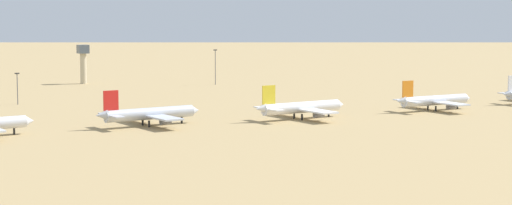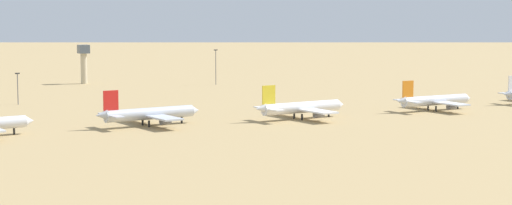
{
  "view_description": "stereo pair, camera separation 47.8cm",
  "coord_description": "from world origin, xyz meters",
  "px_view_note": "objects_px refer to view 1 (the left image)",
  "views": [
    {
      "loc": [
        -155.07,
        -254.05,
        37.01
      ],
      "look_at": [
        -16.54,
        3.14,
        6.0
      ],
      "focal_mm": 61.31,
      "sensor_mm": 36.0,
      "label": 1
    },
    {
      "loc": [
        -154.65,
        -254.28,
        37.01
      ],
      "look_at": [
        -16.54,
        3.14,
        6.0
      ],
      "focal_mm": 61.31,
      "sensor_mm": 36.0,
      "label": 2
    }
  ],
  "objects_px": {
    "parked_jet_orange_3": "(434,100)",
    "light_pole_east": "(215,65)",
    "parked_jet_red_1": "(149,114)",
    "light_pole_west": "(17,86)",
    "control_tower": "(83,60)",
    "parked_jet_yellow_2": "(301,108)"
  },
  "relations": [
    {
      "from": "parked_jet_orange_3",
      "to": "light_pole_east",
      "type": "bearing_deg",
      "value": 98.11
    },
    {
      "from": "parked_jet_orange_3",
      "to": "parked_jet_red_1",
      "type": "bearing_deg",
      "value": 173.98
    },
    {
      "from": "light_pole_west",
      "to": "light_pole_east",
      "type": "xyz_separation_m",
      "value": [
        108.09,
        45.73,
        2.58
      ]
    },
    {
      "from": "parked_jet_red_1",
      "to": "control_tower",
      "type": "relative_size",
      "value": 1.87
    },
    {
      "from": "control_tower",
      "to": "light_pole_west",
      "type": "bearing_deg",
      "value": -122.26
    },
    {
      "from": "parked_jet_red_1",
      "to": "parked_jet_orange_3",
      "type": "xyz_separation_m",
      "value": [
        108.43,
        -9.65,
        -0.17
      ]
    },
    {
      "from": "parked_jet_orange_3",
      "to": "control_tower",
      "type": "bearing_deg",
      "value": 112.93
    },
    {
      "from": "parked_jet_yellow_2",
      "to": "parked_jet_orange_3",
      "type": "height_order",
      "value": "parked_jet_yellow_2"
    },
    {
      "from": "parked_jet_yellow_2",
      "to": "control_tower",
      "type": "bearing_deg",
      "value": 92.75
    },
    {
      "from": "parked_jet_yellow_2",
      "to": "light_pole_west",
      "type": "height_order",
      "value": "light_pole_west"
    },
    {
      "from": "parked_jet_red_1",
      "to": "light_pole_west",
      "type": "distance_m",
      "value": 87.33
    },
    {
      "from": "parked_jet_yellow_2",
      "to": "parked_jet_red_1",
      "type": "bearing_deg",
      "value": 167.12
    },
    {
      "from": "light_pole_east",
      "to": "control_tower",
      "type": "bearing_deg",
      "value": 146.6
    },
    {
      "from": "parked_jet_red_1",
      "to": "light_pole_east",
      "type": "bearing_deg",
      "value": 51.37
    },
    {
      "from": "parked_jet_red_1",
      "to": "light_pole_west",
      "type": "height_order",
      "value": "light_pole_west"
    },
    {
      "from": "light_pole_east",
      "to": "parked_jet_orange_3",
      "type": "bearing_deg",
      "value": -80.96
    },
    {
      "from": "control_tower",
      "to": "light_pole_east",
      "type": "relative_size",
      "value": 1.12
    },
    {
      "from": "parked_jet_yellow_2",
      "to": "light_pole_west",
      "type": "xyz_separation_m",
      "value": [
        -73.96,
        92.27,
        3.43
      ]
    },
    {
      "from": "control_tower",
      "to": "parked_jet_orange_3",
      "type": "bearing_deg",
      "value": -66.13
    },
    {
      "from": "light_pole_east",
      "to": "parked_jet_red_1",
      "type": "bearing_deg",
      "value": -123.5
    },
    {
      "from": "parked_jet_yellow_2",
      "to": "light_pole_east",
      "type": "xyz_separation_m",
      "value": [
        34.13,
        138.0,
        6.01
      ]
    },
    {
      "from": "light_pole_west",
      "to": "parked_jet_yellow_2",
      "type": "bearing_deg",
      "value": -51.29
    }
  ]
}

